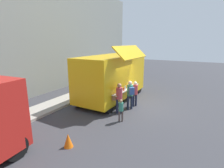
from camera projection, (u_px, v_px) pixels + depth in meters
The scene contains 10 objects.
ground_plane at pixel (137, 106), 11.11m from camera, with size 60.00×60.00×0.00m, color #38383D.
curb_strip at pixel (42, 110), 10.28m from camera, with size 28.00×1.60×0.15m, color #9E998E.
building_behind at pixel (7, 32), 11.85m from camera, with size 32.00×2.40×9.30m, color gray.
food_truck_main at pixel (113, 76), 12.14m from camera, with size 6.14×3.32×3.75m.
traffic_cone_orange at pixel (68, 140), 6.72m from camera, with size 0.36×0.36×0.55m, color orange.
trash_bin at pixel (111, 79), 16.98m from camera, with size 0.60×0.60×0.94m, color #2D6335.
customer_front_ordering at pixel (135, 92), 10.86m from camera, with size 0.51×0.38×1.60m.
customer_mid_with_backpack at pixel (130, 92), 10.31m from camera, with size 0.55×0.53×1.74m.
customer_rear_waiting at pixel (119, 96), 9.75m from camera, with size 0.44×0.55×1.75m.
child_near_queue at pixel (121, 108), 8.79m from camera, with size 0.24×0.24×1.18m.
Camera 1 is at (-9.98, -3.55, 3.97)m, focal length 28.00 mm.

